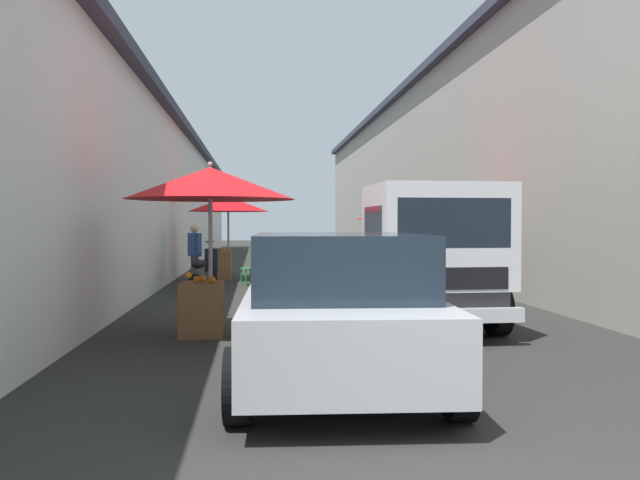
% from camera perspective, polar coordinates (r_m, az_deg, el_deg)
% --- Properties ---
extents(ground, '(90.00, 90.00, 0.00)m').
position_cam_1_polar(ground, '(16.78, -0.46, -3.88)').
color(ground, '#282826').
extents(building_left_whitewash, '(49.80, 7.50, 4.59)m').
position_cam_1_polar(building_left_whitewash, '(19.77, -22.37, 3.50)').
color(building_left_whitewash, silver).
rests_on(building_left_whitewash, ground).
extents(building_right_concrete, '(49.80, 7.50, 6.31)m').
position_cam_1_polar(building_right_concrete, '(20.83, 19.20, 5.78)').
color(building_right_concrete, '#A39E93').
rests_on(building_right_concrete, ground).
extents(fruit_stall_mid_lane, '(2.20, 2.20, 2.36)m').
position_cam_1_polar(fruit_stall_mid_lane, '(18.51, -7.90, 2.15)').
color(fruit_stall_mid_lane, '#9E9EA3').
rests_on(fruit_stall_mid_lane, ground).
extents(fruit_stall_near_right, '(2.44, 2.44, 2.11)m').
position_cam_1_polar(fruit_stall_near_right, '(14.19, 8.04, 1.63)').
color(fruit_stall_near_right, '#9E9EA3').
rests_on(fruit_stall_near_right, ground).
extents(fruit_stall_near_left, '(2.33, 2.33, 2.40)m').
position_cam_1_polar(fruit_stall_near_left, '(9.34, -9.38, 3.56)').
color(fruit_stall_near_left, '#9E9EA3').
rests_on(fruit_stall_near_left, ground).
extents(hatchback_car, '(3.97, 2.04, 1.45)m').
position_cam_1_polar(hatchback_car, '(6.51, 1.35, -5.74)').
color(hatchback_car, '#ADAFB5').
rests_on(hatchback_car, ground).
extents(delivery_truck, '(4.98, 2.12, 2.08)m').
position_cam_1_polar(delivery_truck, '(9.93, 8.63, -1.54)').
color(delivery_truck, black).
rests_on(delivery_truck, ground).
extents(vendor_by_crates, '(0.57, 0.37, 1.53)m').
position_cam_1_polar(vendor_by_crates, '(16.59, -10.60, -0.96)').
color(vendor_by_crates, '#665B4C').
rests_on(vendor_by_crates, ground).
extents(parked_scooter, '(1.66, 0.61, 1.14)m').
position_cam_1_polar(parked_scooter, '(15.63, -9.81, -2.64)').
color(parked_scooter, black).
rests_on(parked_scooter, ground).
extents(plastic_stool, '(0.30, 0.30, 0.43)m').
position_cam_1_polar(plastic_stool, '(16.89, -6.31, -2.75)').
color(plastic_stool, '#1E8C3F').
rests_on(plastic_stool, ground).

